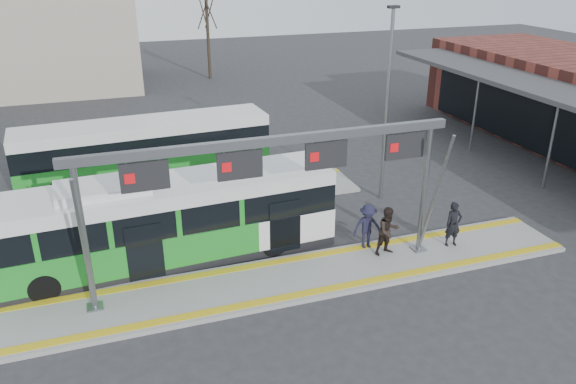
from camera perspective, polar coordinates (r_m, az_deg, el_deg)
The scene contains 14 objects.
ground at distance 20.25m, azimuth -0.10°, elevation -9.05°, with size 120.00×120.00×0.00m, color #2D2D30.
platform_main at distance 20.21m, azimuth -0.10°, elevation -8.87°, with size 22.00×3.00×0.15m, color gray.
platform_second at distance 26.52m, azimuth -13.98°, elevation -1.36°, with size 20.00×3.00×0.15m, color gray.
tactile_main at distance 20.16m, azimuth -0.10°, elevation -8.67°, with size 22.00×2.65×0.02m.
tactile_second at distance 27.54m, azimuth -14.25°, elevation -0.25°, with size 20.00×0.35×0.02m.
gantry at distance 18.43m, azimuth -1.38°, elevation 2.53°, with size 13.00×1.68×5.20m.
hero_bus at distance 21.30m, azimuth -12.30°, elevation -3.02°, with size 12.72×3.41×3.46m.
bg_bus_green at distance 29.27m, azimuth -14.27°, elevation 4.04°, with size 12.51×3.40×3.09m.
passenger_a at distance 22.77m, azimuth 16.45°, elevation -3.15°, with size 0.66×0.43×1.82m, color black.
passenger_b at distance 21.54m, azimuth 10.14°, elevation -3.93°, with size 0.93×0.73×1.92m, color black.
passenger_c at distance 21.87m, azimuth 8.07°, elevation -3.49°, with size 1.18×0.68×1.83m, color #1C1B31.
tree_left at distance 48.32m, azimuth -20.48°, elevation 15.93°, with size 1.40×1.40×7.61m.
tree_mid at distance 52.26m, azimuth -8.27°, elevation 17.74°, with size 1.40×1.40×7.85m.
lamp_east at distance 25.62m, azimuth 10.01°, elevation 8.92°, with size 0.50×0.25×8.75m.
Camera 1 is at (-5.50, -16.19, 10.85)m, focal length 35.00 mm.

